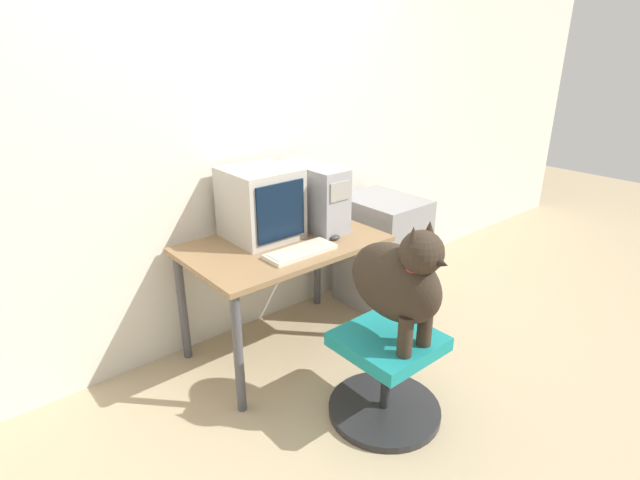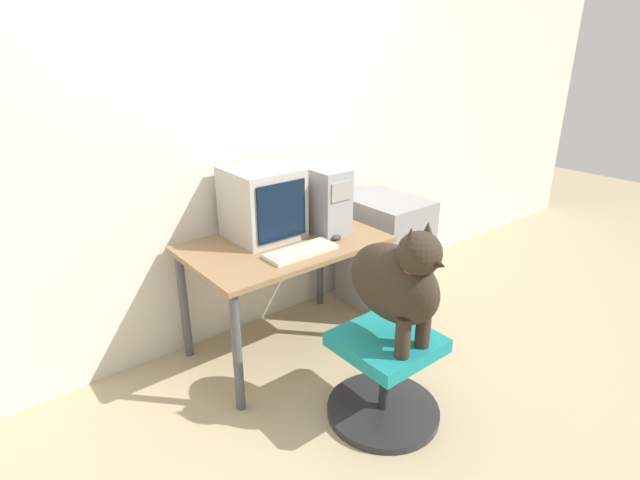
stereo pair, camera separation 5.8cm
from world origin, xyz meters
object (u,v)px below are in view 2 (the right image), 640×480
crt_monitor (262,203)px  office_chair (385,377)px  pc_tower (316,197)px  keyboard (301,251)px  dog (398,280)px  filing_cabinet (384,253)px

crt_monitor → office_chair: crt_monitor is taller
pc_tower → keyboard: 0.47m
crt_monitor → pc_tower: size_ratio=0.87×
crt_monitor → dog: 1.02m
crt_monitor → dog: crt_monitor is taller
keyboard → dog: 0.67m
pc_tower → office_chair: pc_tower is taller
office_chair → dog: dog is taller
filing_cabinet → dog: bearing=-133.8°
office_chair → filing_cabinet: size_ratio=0.73×
crt_monitor → filing_cabinet: 1.07m
filing_cabinet → pc_tower: bearing=174.6°
keyboard → filing_cabinet: 0.99m
filing_cabinet → keyboard: bearing=-166.2°
keyboard → filing_cabinet: bearing=13.8°
crt_monitor → filing_cabinet: (0.92, -0.13, -0.53)m
crt_monitor → pc_tower: bearing=-11.7°
office_chair → keyboard: bearing=95.7°
crt_monitor → office_chair: bearing=-85.4°
keyboard → filing_cabinet: filing_cabinet is taller
pc_tower → filing_cabinet: (0.58, -0.05, -0.52)m
pc_tower → dog: pc_tower is taller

